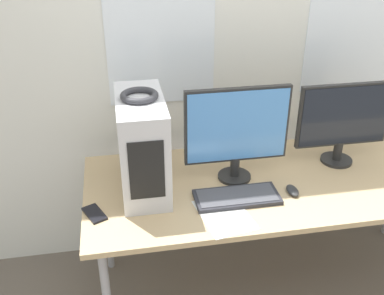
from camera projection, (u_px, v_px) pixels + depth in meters
name	position (u px, v px, depth m)	size (l,w,h in m)	color
wall_back	(259.00, 33.00, 2.46)	(8.00, 0.07, 2.70)	silver
desk	(282.00, 186.00, 2.32)	(2.01, 0.81, 0.74)	tan
pc_tower	(142.00, 145.00, 2.12)	(0.22, 0.48, 0.47)	silver
headphones	(139.00, 95.00, 2.00)	(0.17, 0.17, 0.03)	#333338
monitor_main	(237.00, 130.00, 2.17)	(0.52, 0.17, 0.49)	black
monitor_right_near	(343.00, 120.00, 2.33)	(0.50, 0.17, 0.45)	black
keyboard	(237.00, 197.00, 2.13)	(0.40, 0.17, 0.02)	#28282D
mouse	(292.00, 191.00, 2.18)	(0.05, 0.10, 0.03)	#2D2D2D
cell_phone	(94.00, 214.00, 2.03)	(0.12, 0.15, 0.01)	black
paper_sheet_front	(224.00, 215.00, 2.03)	(0.26, 0.33, 0.00)	white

